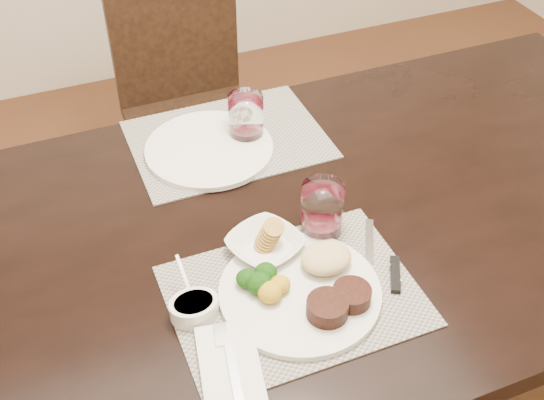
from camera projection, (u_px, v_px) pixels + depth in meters
name	position (u px, v px, depth m)	size (l,w,h in m)	color
dining_table	(304.00, 247.00, 1.50)	(2.00, 1.00, 0.75)	black
chair_far	(188.00, 96.00, 2.26)	(0.42, 0.42, 0.90)	black
placemat_near	(294.00, 296.00, 1.29)	(0.46, 0.34, 0.00)	gray
placemat_far	(228.00, 139.00, 1.66)	(0.46, 0.34, 0.00)	gray
dinner_plate	(308.00, 287.00, 1.28)	(0.31, 0.31, 0.05)	silver
napkin_fork	(230.00, 367.00, 1.15)	(0.13, 0.20, 0.02)	silver
steak_knife	(389.00, 266.00, 1.33)	(0.07, 0.21, 0.01)	silver
cracker_bowl	(265.00, 245.00, 1.36)	(0.18, 0.18, 0.06)	silver
sauce_ramekin	(194.00, 307.00, 1.24)	(0.09, 0.14, 0.07)	silver
wine_glass_near	(322.00, 212.00, 1.38)	(0.09, 0.09, 0.12)	white
far_plate	(209.00, 149.00, 1.62)	(0.30, 0.30, 0.01)	silver
wine_glass_far	(246.00, 119.00, 1.63)	(0.08, 0.08, 0.12)	white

